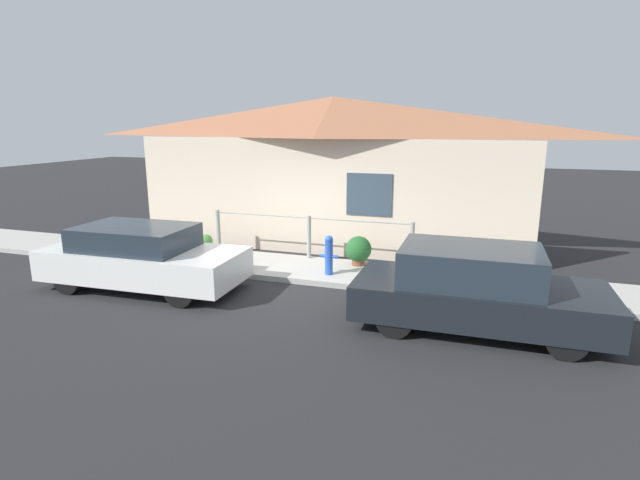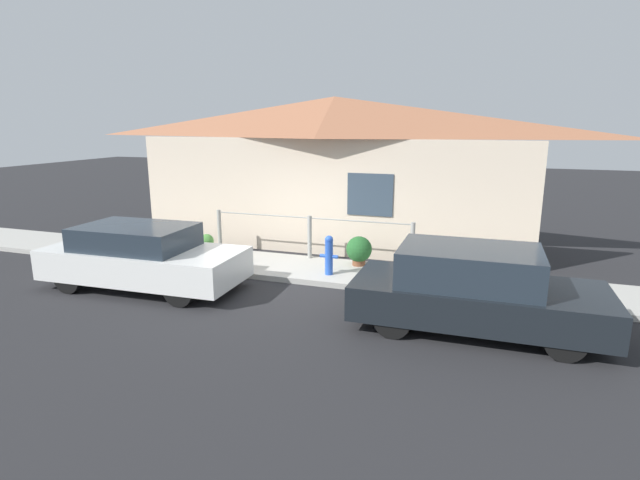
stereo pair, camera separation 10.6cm
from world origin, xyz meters
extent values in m
plane|color=#262628|center=(0.00, 0.00, 0.00)|extent=(60.00, 60.00, 0.00)
cube|color=#B2AFA8|center=(0.00, 0.88, 0.06)|extent=(24.00, 1.76, 0.12)
cube|color=beige|center=(0.00, 2.43, 1.43)|extent=(9.99, 0.12, 2.87)
cube|color=#384756|center=(1.25, 2.36, 1.58)|extent=(1.10, 0.04, 1.00)
pyramid|color=#A36647|center=(0.00, 3.47, 3.37)|extent=(10.39, 2.20, 1.01)
cylinder|color=#999993|center=(-2.40, 1.61, 0.62)|extent=(0.10, 0.10, 1.01)
cylinder|color=#999993|center=(0.00, 1.61, 0.62)|extent=(0.10, 0.10, 1.01)
cylinder|color=#999993|center=(2.40, 1.61, 0.62)|extent=(0.10, 0.10, 1.01)
cylinder|color=#999993|center=(0.00, 1.61, 1.08)|extent=(4.80, 0.03, 0.03)
cube|color=white|center=(-2.48, -1.18, 0.52)|extent=(4.03, 1.78, 0.59)
cube|color=#232D38|center=(-2.64, -1.18, 1.04)|extent=(2.23, 1.52, 0.45)
cylinder|color=black|center=(-1.27, -0.43, 0.29)|extent=(0.59, 0.22, 0.59)
cylinder|color=black|center=(-1.22, -1.84, 0.29)|extent=(0.59, 0.22, 0.59)
cylinder|color=black|center=(-3.73, -0.52, 0.29)|extent=(0.59, 0.22, 0.59)
cylinder|color=black|center=(-3.69, -1.92, 0.29)|extent=(0.59, 0.22, 0.59)
cube|color=black|center=(3.87, -1.18, 0.49)|extent=(3.92, 1.72, 0.55)
cube|color=#232D38|center=(3.71, -1.18, 1.05)|extent=(2.16, 1.50, 0.58)
cylinder|color=black|center=(5.07, -0.45, 0.28)|extent=(0.57, 0.21, 0.57)
cylinder|color=black|center=(5.08, -1.89, 0.28)|extent=(0.57, 0.21, 0.57)
cylinder|color=black|center=(2.65, -0.47, 0.28)|extent=(0.57, 0.21, 0.57)
cylinder|color=black|center=(2.67, -1.91, 0.28)|extent=(0.57, 0.21, 0.57)
cylinder|color=blue|center=(0.84, 0.51, 0.48)|extent=(0.17, 0.17, 0.72)
sphere|color=blue|center=(0.84, 0.51, 0.87)|extent=(0.17, 0.17, 0.17)
cylinder|color=blue|center=(0.72, 0.51, 0.51)|extent=(0.15, 0.07, 0.07)
cylinder|color=blue|center=(0.96, 0.51, 0.51)|extent=(0.15, 0.07, 0.07)
cylinder|color=brown|center=(1.26, 1.39, 0.19)|extent=(0.29, 0.29, 0.15)
sphere|color=#235B28|center=(1.26, 1.39, 0.49)|extent=(0.58, 0.58, 0.58)
cylinder|color=brown|center=(-2.47, 1.12, 0.22)|extent=(0.24, 0.24, 0.20)
sphere|color=#4C8E3D|center=(-2.47, 1.12, 0.44)|extent=(0.34, 0.34, 0.34)
camera|label=1|loc=(3.86, -9.10, 3.26)|focal=28.00mm
camera|label=2|loc=(3.96, -9.06, 3.26)|focal=28.00mm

